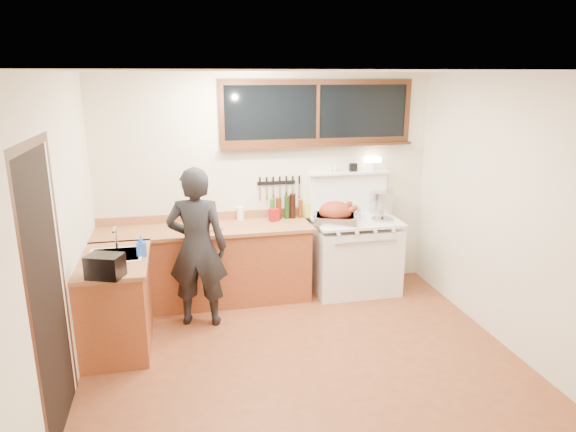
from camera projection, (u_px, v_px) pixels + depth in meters
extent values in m
cube|color=brown|center=(302.00, 358.00, 4.84)|extent=(4.00, 3.50, 0.02)
cube|color=beige|center=(267.00, 184.00, 6.17)|extent=(4.00, 0.05, 2.60)
cube|color=beige|center=(381.00, 315.00, 2.82)|extent=(4.00, 0.05, 2.60)
cube|color=beige|center=(56.00, 241.00, 4.08)|extent=(0.05, 3.50, 2.60)
cube|color=beige|center=(508.00, 212.00, 4.91)|extent=(0.05, 3.50, 2.60)
cube|color=white|center=(304.00, 68.00, 4.14)|extent=(4.00, 3.50, 0.05)
cube|color=brown|center=(205.00, 267.00, 5.93)|extent=(2.40, 0.60, 0.86)
cube|color=#9B623D|center=(204.00, 230.00, 5.80)|extent=(2.44, 0.64, 0.04)
cube|color=#9B623D|center=(202.00, 217.00, 6.06)|extent=(2.40, 0.03, 0.10)
sphere|color=#B78C38|center=(110.00, 259.00, 5.38)|extent=(0.03, 0.03, 0.03)
sphere|color=#B78C38|center=(159.00, 256.00, 5.49)|extent=(0.03, 0.03, 0.03)
sphere|color=#B78C38|center=(206.00, 253.00, 5.59)|extent=(0.03, 0.03, 0.03)
sphere|color=#B78C38|center=(251.00, 249.00, 5.69)|extent=(0.03, 0.03, 0.03)
sphere|color=#B78C38|center=(291.00, 246.00, 5.79)|extent=(0.03, 0.03, 0.03)
cube|color=brown|center=(117.00, 304.00, 4.96)|extent=(0.60, 1.05, 0.86)
cube|color=#9B623D|center=(114.00, 260.00, 4.85)|extent=(0.64, 1.09, 0.04)
cube|color=white|center=(116.00, 261.00, 4.93)|extent=(0.45, 0.40, 0.14)
cube|color=white|center=(115.00, 255.00, 4.91)|extent=(0.50, 0.45, 0.01)
cylinder|color=silver|center=(116.00, 238.00, 5.05)|extent=(0.02, 0.02, 0.24)
cylinder|color=silver|center=(114.00, 230.00, 4.95)|extent=(0.02, 0.18, 0.02)
cube|color=white|center=(354.00, 258.00, 6.26)|extent=(1.00, 0.70, 0.82)
cube|color=white|center=(356.00, 221.00, 6.13)|extent=(1.02, 0.72, 0.03)
cube|color=white|center=(364.00, 259.00, 5.91)|extent=(0.88, 0.02, 0.46)
cylinder|color=silver|center=(366.00, 242.00, 5.82)|extent=(0.75, 0.02, 0.02)
cylinder|color=white|center=(338.00, 234.00, 5.73)|extent=(0.04, 0.03, 0.04)
cylinder|color=white|center=(357.00, 233.00, 5.78)|extent=(0.04, 0.03, 0.04)
cylinder|color=white|center=(375.00, 232.00, 5.82)|extent=(0.04, 0.03, 0.04)
cylinder|color=white|center=(394.00, 231.00, 5.87)|extent=(0.04, 0.03, 0.04)
cube|color=white|center=(348.00, 193.00, 6.36)|extent=(1.00, 0.05, 0.50)
cube|color=white|center=(349.00, 173.00, 6.26)|extent=(1.00, 0.12, 0.03)
cylinder|color=white|center=(373.00, 166.00, 6.31)|extent=(0.10, 0.10, 0.10)
cube|color=#FFE5B2|center=(373.00, 160.00, 6.28)|extent=(0.19, 0.09, 0.06)
cube|color=black|center=(353.00, 167.00, 6.25)|extent=(0.09, 0.05, 0.10)
cylinder|color=white|center=(335.00, 168.00, 6.21)|extent=(0.04, 0.04, 0.09)
cylinder|color=white|center=(330.00, 169.00, 6.20)|extent=(0.04, 0.04, 0.09)
cube|color=black|center=(318.00, 112.00, 6.02)|extent=(2.20, 0.01, 0.62)
cube|color=black|center=(318.00, 82.00, 5.93)|extent=(2.32, 0.04, 0.06)
cube|color=black|center=(317.00, 141.00, 6.11)|extent=(2.32, 0.04, 0.06)
cube|color=black|center=(221.00, 113.00, 5.78)|extent=(0.06, 0.04, 0.62)
cube|color=black|center=(407.00, 110.00, 6.25)|extent=(0.06, 0.04, 0.62)
cube|color=black|center=(318.00, 112.00, 6.02)|extent=(0.04, 0.04, 0.62)
cube|color=black|center=(318.00, 145.00, 6.08)|extent=(2.32, 0.13, 0.03)
cube|color=black|center=(49.00, 298.00, 3.63)|extent=(0.01, 0.86, 2.10)
cube|color=black|center=(32.00, 330.00, 3.18)|extent=(0.01, 0.07, 2.10)
cube|color=black|center=(63.00, 273.00, 4.09)|extent=(0.01, 0.07, 2.10)
cube|color=black|center=(29.00, 144.00, 3.34)|extent=(0.01, 1.04, 0.07)
cube|color=black|center=(276.00, 183.00, 6.15)|extent=(0.46, 0.02, 0.04)
cube|color=silver|center=(260.00, 193.00, 6.12)|extent=(0.02, 0.00, 0.18)
cube|color=black|center=(260.00, 181.00, 6.08)|extent=(0.02, 0.02, 0.10)
cube|color=silver|center=(267.00, 193.00, 6.14)|extent=(0.02, 0.00, 0.18)
cube|color=black|center=(267.00, 181.00, 6.10)|extent=(0.02, 0.02, 0.10)
cube|color=silver|center=(273.00, 192.00, 6.15)|extent=(0.02, 0.00, 0.18)
cube|color=black|center=(273.00, 181.00, 6.11)|extent=(0.02, 0.02, 0.10)
cube|color=silver|center=(280.00, 192.00, 6.17)|extent=(0.03, 0.00, 0.18)
cube|color=black|center=(280.00, 180.00, 6.13)|extent=(0.02, 0.02, 0.10)
cube|color=silver|center=(286.00, 192.00, 6.19)|extent=(0.03, 0.00, 0.18)
cube|color=black|center=(286.00, 180.00, 6.15)|extent=(0.02, 0.02, 0.10)
cube|color=silver|center=(293.00, 191.00, 6.20)|extent=(0.03, 0.00, 0.18)
cube|color=black|center=(293.00, 180.00, 6.16)|extent=(0.02, 0.02, 0.10)
cube|color=silver|center=(299.00, 191.00, 6.22)|extent=(0.03, 0.00, 0.18)
cube|color=black|center=(299.00, 180.00, 6.18)|extent=(0.02, 0.02, 0.10)
imported|color=black|center=(197.00, 247.00, 5.30)|extent=(0.69, 0.54, 1.70)
imported|color=blue|center=(141.00, 246.00, 4.88)|extent=(0.10, 0.10, 0.20)
cube|color=black|center=(105.00, 266.00, 4.36)|extent=(0.35, 0.29, 0.20)
cube|color=#9B623D|center=(202.00, 228.00, 5.75)|extent=(0.47, 0.40, 0.02)
ellipsoid|color=maroon|center=(202.00, 223.00, 5.74)|extent=(0.25, 0.21, 0.13)
sphere|color=maroon|center=(210.00, 219.00, 5.80)|extent=(0.05, 0.05, 0.05)
sphere|color=maroon|center=(211.00, 221.00, 5.70)|extent=(0.05, 0.05, 0.05)
cube|color=silver|center=(335.00, 219.00, 5.97)|extent=(0.58, 0.50, 0.10)
cube|color=#3F3F42|center=(335.00, 216.00, 5.96)|extent=(0.51, 0.43, 0.03)
torus|color=silver|center=(314.00, 216.00, 5.90)|extent=(0.05, 0.10, 0.10)
torus|color=silver|center=(356.00, 214.00, 6.01)|extent=(0.05, 0.10, 0.10)
ellipsoid|color=maroon|center=(335.00, 212.00, 5.94)|extent=(0.45, 0.39, 0.24)
cylinder|color=maroon|center=(349.00, 211.00, 5.88)|extent=(0.15, 0.10, 0.11)
sphere|color=maroon|center=(355.00, 208.00, 5.88)|extent=(0.07, 0.07, 0.07)
cylinder|color=maroon|center=(344.00, 207.00, 6.05)|extent=(0.15, 0.10, 0.11)
sphere|color=maroon|center=(349.00, 204.00, 6.06)|extent=(0.07, 0.07, 0.07)
cylinder|color=silver|center=(382.00, 202.00, 6.38)|extent=(0.33, 0.33, 0.28)
cylinder|color=silver|center=(354.00, 212.00, 6.21)|extent=(0.18, 0.18, 0.13)
cylinder|color=black|center=(351.00, 205.00, 6.31)|extent=(0.02, 0.17, 0.02)
cylinder|color=silver|center=(382.00, 219.00, 6.10)|extent=(0.27, 0.27, 0.02)
sphere|color=black|center=(382.00, 218.00, 6.09)|extent=(0.03, 0.03, 0.03)
cube|color=maroon|center=(274.00, 215.00, 6.05)|extent=(0.12, 0.11, 0.15)
cylinder|color=white|center=(240.00, 213.00, 6.09)|extent=(0.09, 0.09, 0.16)
cylinder|color=black|center=(272.00, 209.00, 6.11)|extent=(0.06, 0.06, 0.25)
cylinder|color=black|center=(279.00, 208.00, 6.12)|extent=(0.07, 0.07, 0.26)
cylinder|color=black|center=(287.00, 207.00, 6.14)|extent=(0.06, 0.06, 0.28)
cylinder|color=black|center=(293.00, 206.00, 6.15)|extent=(0.07, 0.07, 0.30)
cylinder|color=black|center=(301.00, 209.00, 6.18)|extent=(0.06, 0.06, 0.22)
cylinder|color=black|center=(307.00, 210.00, 6.21)|extent=(0.06, 0.06, 0.18)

